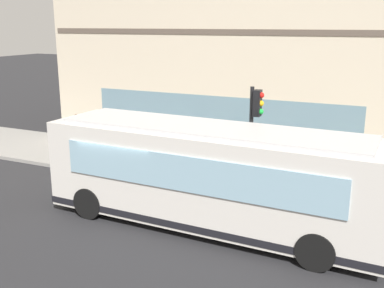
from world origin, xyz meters
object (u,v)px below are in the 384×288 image
Objects in this scene: city_bus_nearside at (209,177)px; pedestrian_walking_along_curb at (95,134)px; traffic_light_near_corner at (255,120)px; pedestrian_near_hydrant at (77,129)px; fire_hydrant at (240,158)px; pedestrian_near_building_entrance at (327,152)px; newspaper_vending_box at (198,166)px.

pedestrian_walking_along_curb is (4.52, 7.48, -0.47)m from city_bus_nearside.
city_bus_nearside is 6.20× the size of pedestrian_walking_along_curb.
traffic_light_near_corner is 2.24× the size of pedestrian_near_hydrant.
pedestrian_near_hydrant is (-0.50, 7.93, 0.59)m from fire_hydrant.
traffic_light_near_corner is at bearing -100.73° from pedestrian_walking_along_curb.
pedestrian_near_building_entrance is (2.75, -2.08, -1.61)m from traffic_light_near_corner.
fire_hydrant is at bearing 93.74° from pedestrian_near_building_entrance.
pedestrian_near_building_entrance reaches higher than pedestrian_walking_along_curb.
city_bus_nearside is 13.66× the size of fire_hydrant.
fire_hydrant is 2.26m from newspaper_vending_box.
pedestrian_near_building_entrance is 5.01m from newspaper_vending_box.
newspaper_vending_box is (-2.04, 0.98, 0.09)m from fire_hydrant.
fire_hydrant is (5.56, 0.98, -1.04)m from city_bus_nearside.
traffic_light_near_corner is 3.81m from pedestrian_near_building_entrance.
traffic_light_near_corner is 8.18m from pedestrian_walking_along_curb.
fire_hydrant is 3.51m from pedestrian_near_building_entrance.
fire_hydrant is (2.53, 1.37, -2.22)m from traffic_light_near_corner.
pedestrian_near_building_entrance is (5.78, -2.47, -0.43)m from city_bus_nearside.
pedestrian_near_building_entrance is 1.04× the size of pedestrian_walking_along_curb.
pedestrian_near_building_entrance is at bearing -86.35° from pedestrian_near_hydrant.
pedestrian_near_hydrant is 7.13m from newspaper_vending_box.
pedestrian_near_hydrant is (2.03, 9.30, -1.64)m from traffic_light_near_corner.
traffic_light_near_corner is 2.19× the size of pedestrian_near_building_entrance.
newspaper_vending_box is (3.52, 1.96, -0.95)m from city_bus_nearside.
newspaper_vending_box is at bearing -102.49° from pedestrian_near_hydrant.
traffic_light_near_corner reaches higher than pedestrian_walking_along_curb.
city_bus_nearside is 6.31m from pedestrian_near_building_entrance.
traffic_light_near_corner is (3.03, -0.40, 1.18)m from city_bus_nearside.
pedestrian_walking_along_curb is 5.63m from newspaper_vending_box.
pedestrian_near_building_entrance is at bearing -82.79° from pedestrian_walking_along_curb.
pedestrian_near_building_entrance is at bearing -37.07° from traffic_light_near_corner.
pedestrian_walking_along_curb reaches higher than newspaper_vending_box.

